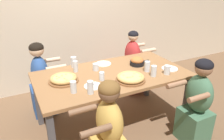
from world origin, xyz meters
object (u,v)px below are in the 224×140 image
(drinking_glass_g, at_px, (167,70))
(drinking_glass_h, at_px, (74,63))
(skillet_bowl, at_px, (137,61))
(diner_far_right, at_px, (132,65))
(drinking_glass_e, at_px, (76,67))
(pizza_board_main, at_px, (63,79))
(pizza_board_second, at_px, (131,78))
(drinking_glass_c, at_px, (147,66))
(diner_far_left, at_px, (41,82))
(diner_near_midleft, at_px, (109,135))
(cocktail_glass_blue, at_px, (96,67))
(empty_plate_c, at_px, (170,69))
(empty_plate_a, at_px, (93,86))
(diner_near_right, at_px, (197,105))
(empty_plate_b, at_px, (103,64))
(drinking_glass_a, at_px, (90,88))
(drinking_glass_d, at_px, (102,77))
(drinking_glass_b, at_px, (73,88))
(drinking_glass_f, at_px, (154,72))

(drinking_glass_g, height_order, drinking_glass_h, drinking_glass_h)
(skillet_bowl, relative_size, diner_far_right, 0.26)
(drinking_glass_e, xyz_separation_m, drinking_glass_g, (1.02, -0.59, -0.02))
(pizza_board_main, bearing_deg, diner_far_right, 26.27)
(pizza_board_second, bearing_deg, drinking_glass_c, 22.24)
(drinking_glass_g, distance_m, drinking_glass_h, 1.25)
(skillet_bowl, xyz_separation_m, diner_far_left, (-1.24, 0.63, -0.33))
(diner_near_midleft, bearing_deg, cocktail_glass_blue, -15.30)
(skillet_bowl, relative_size, empty_plate_c, 1.35)
(empty_plate_a, bearing_deg, diner_far_right, 40.66)
(diner_near_right, bearing_deg, empty_plate_c, 1.02)
(empty_plate_b, xyz_separation_m, drinking_glass_e, (-0.43, -0.08, 0.06))
(pizza_board_main, height_order, empty_plate_c, pizza_board_main)
(diner_far_left, bearing_deg, diner_near_right, 46.65)
(drinking_glass_a, bearing_deg, drinking_glass_d, 45.29)
(diner_far_right, bearing_deg, pizza_board_main, -63.73)
(drinking_glass_b, xyz_separation_m, diner_near_right, (1.37, -0.48, -0.34))
(cocktail_glass_blue, bearing_deg, diner_near_midleft, -105.30)
(diner_far_left, bearing_deg, pizza_board_main, 14.34)
(drinking_glass_b, bearing_deg, drinking_glass_d, 19.77)
(cocktail_glass_blue, distance_m, drinking_glass_f, 0.76)
(drinking_glass_c, distance_m, drinking_glass_h, 1.00)
(drinking_glass_c, bearing_deg, drinking_glass_e, 153.99)
(diner_far_left, bearing_deg, drinking_glass_d, 34.93)
(drinking_glass_f, xyz_separation_m, drinking_glass_h, (-0.80, 0.73, 0.00))
(drinking_glass_a, xyz_separation_m, diner_far_left, (-0.36, 1.10, -0.34))
(empty_plate_a, bearing_deg, diner_near_right, -24.58)
(empty_plate_b, bearing_deg, empty_plate_c, -37.56)
(pizza_board_second, bearing_deg, pizza_board_main, 155.39)
(empty_plate_b, xyz_separation_m, drinking_glass_g, (0.59, -0.67, 0.04))
(pizza_board_second, height_order, drinking_glass_b, drinking_glass_b)
(pizza_board_main, height_order, drinking_glass_h, drinking_glass_h)
(drinking_glass_a, height_order, drinking_glass_e, same)
(cocktail_glass_blue, bearing_deg, drinking_glass_b, -134.64)
(empty_plate_b, xyz_separation_m, diner_near_midleft, (-0.44, -1.09, -0.29))
(diner_far_left, bearing_deg, diner_far_right, 90.00)
(drinking_glass_g, bearing_deg, drinking_glass_a, -178.14)
(empty_plate_a, bearing_deg, empty_plate_c, 0.55)
(drinking_glass_g, xyz_separation_m, drinking_glass_h, (-0.99, 0.76, 0.01))
(diner_far_left, bearing_deg, drinking_glass_b, 11.40)
(skillet_bowl, bearing_deg, empty_plate_a, -157.54)
(diner_far_left, relative_size, diner_near_right, 1.00)
(pizza_board_second, relative_size, skillet_bowl, 1.23)
(cocktail_glass_blue, bearing_deg, drinking_glass_e, 162.92)
(drinking_glass_d, distance_m, drinking_glass_h, 0.58)
(drinking_glass_c, bearing_deg, skillet_bowl, 88.78)
(pizza_board_second, relative_size, drinking_glass_f, 2.55)
(empty_plate_c, height_order, drinking_glass_f, drinking_glass_f)
(diner_near_midleft, bearing_deg, empty_plate_a, -5.21)
(drinking_glass_c, bearing_deg, diner_near_right, -61.03)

